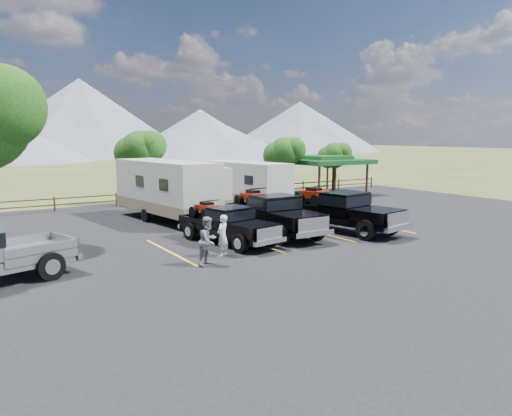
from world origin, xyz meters
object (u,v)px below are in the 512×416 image
pavilion (324,161)px  rig_center (272,213)px  rig_left (227,223)px  person_a (223,236)px  rig_right (340,210)px  trailer_left (167,189)px  trailer_right (245,184)px  trailer_center (191,187)px  person_b (208,241)px

pavilion → rig_center: pavilion is taller
rig_left → rig_center: (2.82, 0.56, 0.16)m
rig_left → person_a: (-1.37, -2.14, -0.05)m
pavilion → rig_right: (-9.75, -13.19, -1.67)m
trailer_left → trailer_right: trailer_left is taller
pavilion → trailer_left: (-16.12, -5.52, -0.96)m
rig_center → trailer_center: 9.15m
pavilion → rig_center: (-13.26, -12.14, -1.69)m
trailer_left → trailer_right: size_ratio=1.11×
trailer_left → trailer_center: size_ratio=1.18×
rig_right → person_a: size_ratio=4.11×
pavilion → rig_left: bearing=-141.7°
trailer_right → person_b: bearing=-133.9°
rig_left → trailer_right: bearing=44.6°
trailer_left → rig_center: bearing=-74.2°
pavilion → person_b: size_ratio=3.33×
trailer_center → trailer_right: trailer_right is taller
pavilion → trailer_right: size_ratio=0.69×
pavilion → trailer_center: bearing=-167.4°
rig_right → trailer_right: bearing=78.9°
rig_center → rig_left: bearing=-169.1°
rig_left → trailer_left: 7.23m
rig_center → trailer_right: bearing=67.3°
rig_center → trailer_left: 7.24m
rig_left → rig_center: bearing=0.6°
pavilion → person_a: bearing=-139.6°
rig_left → person_b: (-2.47, -3.07, 0.03)m
rig_center → person_a: bearing=-147.4°
rig_left → trailer_left: bearing=79.7°
rig_right → person_a: bearing=-178.9°
rig_right → trailer_right: size_ratio=0.78×
rig_left → person_a: size_ratio=3.42×
trailer_center → trailer_right: bearing=-11.0°
trailer_center → person_b: (-5.10, -12.76, -0.60)m
trailer_left → trailer_center: trailer_left is taller
trailer_center → rig_left: bearing=-107.5°
rig_center → pavilion: bearing=42.2°
rig_right → person_a: 7.87m
trailer_center → person_a: 12.52m
rig_center → trailer_right: size_ratio=0.74×
rig_center → trailer_left: bearing=113.1°
trailer_center → trailer_right: size_ratio=0.94×
rig_center → rig_right: bearing=-17.0°
rig_center → person_b: rig_center is taller
rig_right → trailer_left: size_ratio=0.71×
pavilion → rig_left: (-16.08, -12.69, -1.85)m
rig_right → trailer_left: bearing=118.8°
pavilion → person_b: 24.41m
pavilion → rig_left: 20.57m
rig_left → trailer_right: trailer_right is taller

